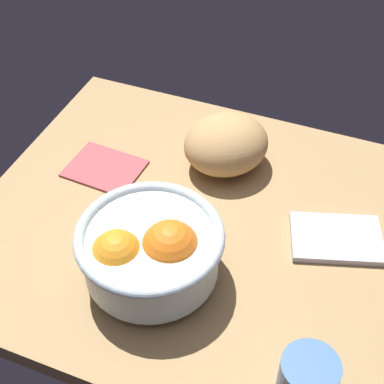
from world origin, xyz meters
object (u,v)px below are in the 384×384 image
bread_loaf (226,144)px  napkin_spare (336,238)px  napkin_folded (105,167)px  fruit_bowl (150,250)px

bread_loaf → napkin_spare: 24.29cm
bread_loaf → napkin_folded: size_ratio=1.18×
fruit_bowl → bread_loaf: size_ratio=1.41×
fruit_bowl → bread_loaf: bearing=86.2°
fruit_bowl → napkin_spare: (23.43, 16.57, -5.27)cm
fruit_bowl → napkin_spare: 29.18cm
fruit_bowl → napkin_spare: size_ratio=1.50×
fruit_bowl → napkin_folded: bearing=133.7°
fruit_bowl → napkin_spare: fruit_bowl is taller
bread_loaf → napkin_folded: 21.34cm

